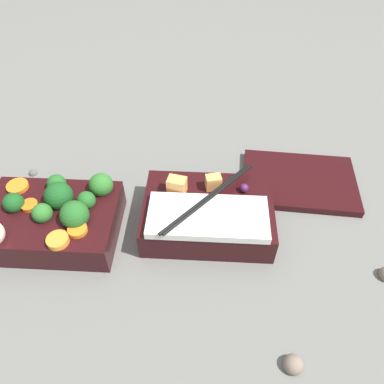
# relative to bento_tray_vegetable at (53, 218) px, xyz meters

# --- Properties ---
(ground_plane) EXTENTS (3.00, 3.00, 0.00)m
(ground_plane) POSITION_rel_bento_tray_vegetable_xyz_m (0.13, 0.03, -0.03)
(ground_plane) COLOR slate
(bento_tray_vegetable) EXTENTS (0.20, 0.14, 0.08)m
(bento_tray_vegetable) POSITION_rel_bento_tray_vegetable_xyz_m (0.00, 0.00, 0.00)
(bento_tray_vegetable) COLOR black
(bento_tray_vegetable) RESTS_ON ground_plane
(bento_tray_rice) EXTENTS (0.20, 0.15, 0.08)m
(bento_tray_rice) POSITION_rel_bento_tray_vegetable_xyz_m (0.23, 0.02, -0.00)
(bento_tray_rice) COLOR black
(bento_tray_rice) RESTS_ON ground_plane
(bento_lid) EXTENTS (0.20, 0.15, 0.01)m
(bento_lid) POSITION_rel_bento_tray_vegetable_xyz_m (0.39, 0.13, -0.03)
(bento_lid) COLOR black
(bento_lid) RESTS_ON ground_plane
(pebble_0) EXTENTS (0.02, 0.02, 0.02)m
(pebble_0) POSITION_rel_bento_tray_vegetable_xyz_m (-0.08, 0.13, -0.03)
(pebble_0) COLOR #595651
(pebble_0) RESTS_ON ground_plane
(pebble_1) EXTENTS (0.02, 0.02, 0.02)m
(pebble_1) POSITION_rel_bento_tray_vegetable_xyz_m (0.34, -0.19, -0.03)
(pebble_1) COLOR #7A6B5B
(pebble_1) RESTS_ON ground_plane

